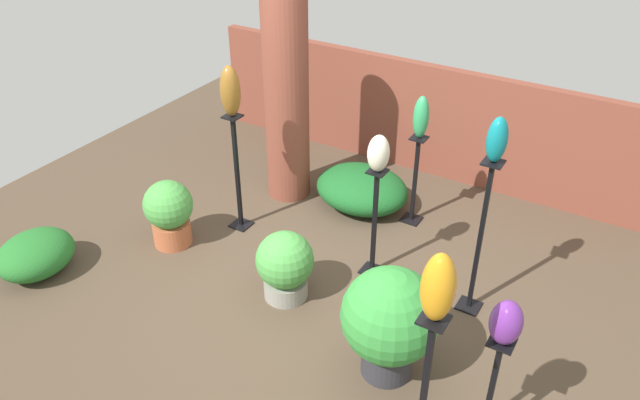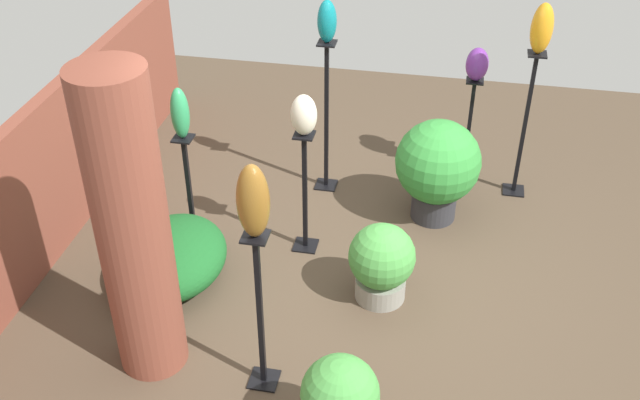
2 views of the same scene
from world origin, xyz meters
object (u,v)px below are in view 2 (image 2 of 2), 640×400
object	(u,v)px
pedestal_violet	(469,131)
art_vase_ivory	(304,115)
art_vase_teal	(327,21)
pedestal_ivory	(305,198)
art_vase_violet	(477,64)
art_vase_amber	(542,28)
potted_plant_mid_left	(438,166)
potted_plant_front_left	(382,262)
pedestal_bronze	(260,319)
pedestal_teal	(326,124)
art_vase_jade	(180,113)
brick_pillar	(133,232)
art_vase_bronze	(253,201)
pedestal_amber	(524,131)
pedestal_jade	(190,193)

from	to	relation	value
pedestal_violet	art_vase_ivory	xyz separation A→B (m)	(-1.51, 1.29, 0.83)
pedestal_violet	art_vase_teal	distance (m)	1.85
pedestal_ivory	art_vase_violet	distance (m)	2.08
art_vase_amber	potted_plant_mid_left	bearing A→B (deg)	127.42
potted_plant_front_left	art_vase_teal	bearing A→B (deg)	25.71
pedestal_bronze	art_vase_violet	size ratio (longest dim) A/B	4.01
pedestal_teal	art_vase_violet	bearing A→B (deg)	-67.04
art_vase_violet	art_vase_jade	world-z (taller)	art_vase_jade
brick_pillar	art_vase_amber	size ratio (longest dim) A/B	5.11
art_vase_teal	art_vase_bronze	bearing A→B (deg)	-179.25
pedestal_bronze	art_vase_violet	world-z (taller)	art_vase_violet
pedestal_ivory	art_vase_bronze	size ratio (longest dim) A/B	2.21
art_vase_amber	art_vase_bronze	bearing A→B (deg)	147.66
art_vase_teal	art_vase_ivory	bearing A→B (deg)	-179.86
art_vase_bronze	art_vase_teal	bearing A→B (deg)	0.75
pedestal_bronze	pedestal_ivory	distance (m)	1.53
brick_pillar	art_vase_teal	bearing A→B (deg)	-18.04
art_vase_bronze	potted_plant_front_left	world-z (taller)	art_vase_bronze
brick_pillar	pedestal_teal	size ratio (longest dim) A/B	1.54
brick_pillar	pedestal_teal	world-z (taller)	brick_pillar
pedestal_violet	pedestal_teal	distance (m)	1.42
pedestal_bronze	art_vase_teal	distance (m)	2.71
pedestal_amber	art_vase_teal	size ratio (longest dim) A/B	3.77
pedestal_amber	art_vase_teal	distance (m)	2.05
pedestal_bronze	art_vase_violet	bearing A→B (deg)	-22.49
pedestal_teal	art_vase_ivory	xyz separation A→B (m)	(-0.96, -0.00, 0.59)
brick_pillar	art_vase_bronze	bearing A→B (deg)	-94.45
pedestal_ivory	potted_plant_mid_left	bearing A→B (deg)	-57.75
art_vase_violet	potted_plant_front_left	distance (m)	2.24
art_vase_jade	pedestal_ivory	bearing A→B (deg)	-88.13
art_vase_ivory	potted_plant_front_left	xyz separation A→B (m)	(-0.51, -0.71, -0.92)
art_vase_violet	art_vase_amber	world-z (taller)	art_vase_amber
potted_plant_mid_left	pedestal_jade	bearing A→B (deg)	108.73
pedestal_teal	pedestal_ivory	size ratio (longest dim) A/B	1.33
pedestal_violet	pedestal_teal	size ratio (longest dim) A/B	0.67
art_vase_bronze	art_vase_jade	size ratio (longest dim) A/B	1.14
pedestal_ivory	potted_plant_front_left	bearing A→B (deg)	-125.83
pedestal_bronze	art_vase_amber	distance (m)	3.41
pedestal_bronze	art_vase_teal	bearing A→B (deg)	0.75
art_vase_bronze	art_vase_ivory	bearing A→B (deg)	1.14
pedestal_teal	art_vase_ivory	bearing A→B (deg)	-179.86
art_vase_jade	pedestal_amber	bearing A→B (deg)	-65.70
pedestal_jade	potted_plant_front_left	world-z (taller)	pedestal_jade
brick_pillar	pedestal_ivory	size ratio (longest dim) A/B	2.04
brick_pillar	art_vase_jade	distance (m)	1.45
art_vase_ivory	pedestal_teal	bearing A→B (deg)	0.14
pedestal_ivory	pedestal_jade	xyz separation A→B (m)	(-0.03, 0.99, -0.06)
pedestal_bronze	art_vase_violet	xyz separation A→B (m)	(3.04, -1.26, 0.55)
pedestal_amber	art_vase_violet	bearing A→B (deg)	58.24
art_vase_teal	art_vase_jade	world-z (taller)	art_vase_teal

